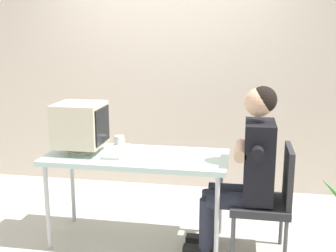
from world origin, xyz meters
The scene contains 8 objects.
ground_plane centered at (0.00, 0.00, 0.00)m, with size 12.00×12.00×0.00m, color #B2ADA3.
wall_back centered at (0.30, 1.40, 1.50)m, with size 8.00×0.10×3.00m, color beige.
desk centered at (0.00, 0.00, 0.70)m, with size 1.47×0.63×0.75m.
crt_monitor centered at (-0.47, -0.01, 0.98)m, with size 0.38×0.37×0.41m.
keyboard centered at (-0.17, 0.03, 0.77)m, with size 0.16×0.42×0.03m.
office_chair centered at (1.06, -0.05, 0.49)m, with size 0.44×0.44×0.89m.
person_seated centered at (0.88, -0.05, 0.73)m, with size 0.67×0.58×1.34m.
desk_mug centered at (-0.20, 0.19, 0.80)m, with size 0.08×0.09×0.11m.
Camera 1 is at (0.84, -3.22, 1.73)m, focal length 45.66 mm.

